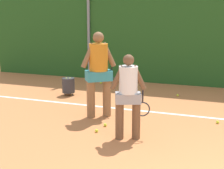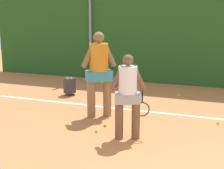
% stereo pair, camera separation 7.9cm
% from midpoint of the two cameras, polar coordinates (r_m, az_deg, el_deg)
% --- Properties ---
extents(fence_post_left, '(0.10, 0.10, 3.88)m').
position_cam_midpoint_polar(fence_post_left, '(11.52, -3.59, 10.55)').
color(fence_post_left, gray).
rests_on(fence_post_left, ground_plane).
extents(player_foreground_near, '(0.70, 0.43, 1.60)m').
position_cam_midpoint_polar(player_foreground_near, '(6.03, 3.16, -1.43)').
color(player_foreground_near, brown).
rests_on(player_foreground_near, ground_plane).
extents(player_midcourt, '(0.69, 0.63, 1.92)m').
position_cam_midpoint_polar(player_midcourt, '(7.29, -1.94, 2.52)').
color(player_midcourt, '#8C603D').
rests_on(player_midcourt, ground_plane).
extents(ball_hopper, '(0.36, 0.36, 0.51)m').
position_cam_midpoint_polar(ball_hopper, '(9.44, -7.15, -0.10)').
color(ball_hopper, '#2D2D33').
rests_on(ball_hopper, ground_plane).
extents(tennis_ball_0, '(0.07, 0.07, 0.07)m').
position_cam_midpoint_polar(tennis_ball_0, '(9.45, 11.79, -1.88)').
color(tennis_ball_0, '#CCDB33').
rests_on(tennis_ball_0, ground_plane).
extents(tennis_ball_3, '(0.07, 0.07, 0.07)m').
position_cam_midpoint_polar(tennis_ball_3, '(7.42, 18.26, -6.30)').
color(tennis_ball_3, '#CCDB33').
rests_on(tennis_ball_3, ground_plane).
extents(tennis_ball_7, '(0.07, 0.07, 0.07)m').
position_cam_midpoint_polar(tennis_ball_7, '(6.91, -0.87, -7.04)').
color(tennis_ball_7, '#CCDB33').
rests_on(tennis_ball_7, ground_plane).
extents(tennis_ball_9, '(0.07, 0.07, 0.07)m').
position_cam_midpoint_polar(tennis_ball_9, '(10.87, -1.49, 0.29)').
color(tennis_ball_9, '#CCDB33').
rests_on(tennis_ball_9, ground_plane).
extents(tennis_ball_10, '(0.07, 0.07, 0.07)m').
position_cam_midpoint_polar(tennis_ball_10, '(6.60, -2.39, -8.03)').
color(tennis_ball_10, '#CCDB33').
rests_on(tennis_ball_10, ground_plane).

